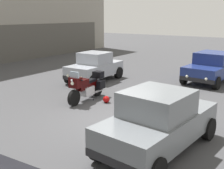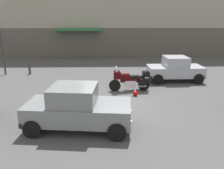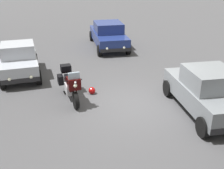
% 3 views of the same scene
% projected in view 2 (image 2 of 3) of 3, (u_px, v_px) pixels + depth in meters
% --- Properties ---
extents(ground_plane, '(80.00, 80.00, 0.00)m').
position_uv_depth(ground_plane, '(110.00, 106.00, 10.70)').
color(ground_plane, '#424244').
extents(building_facade_rear, '(35.31, 3.40, 10.72)m').
position_uv_depth(building_facade_rear, '(107.00, 2.00, 22.90)').
color(building_facade_rear, gray).
rests_on(building_facade_rear, ground).
extents(motorcycle, '(2.26, 0.78, 1.36)m').
position_uv_depth(motorcycle, '(130.00, 80.00, 12.65)').
color(motorcycle, black).
rests_on(motorcycle, ground).
extents(helmet, '(0.28, 0.28, 0.28)m').
position_uv_depth(helmet, '(135.00, 93.00, 11.97)').
color(helmet, '#990C0C').
rests_on(helmet, ground).
extents(car_compact_side, '(3.51, 1.78, 1.56)m').
position_uv_depth(car_compact_side, '(175.00, 69.00, 14.51)').
color(car_compact_side, '#9EA3AD').
rests_on(car_compact_side, ground).
extents(car_wagon_end, '(3.99, 2.12, 1.64)m').
position_uv_depth(car_wagon_end, '(77.00, 108.00, 8.37)').
color(car_wagon_end, slate).
rests_on(car_wagon_end, ground).
extents(bollard_curbside, '(0.16, 0.16, 0.88)m').
position_uv_depth(bollard_curbside, '(29.00, 68.00, 16.29)').
color(bollard_curbside, '#333338').
rests_on(bollard_curbside, ground).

